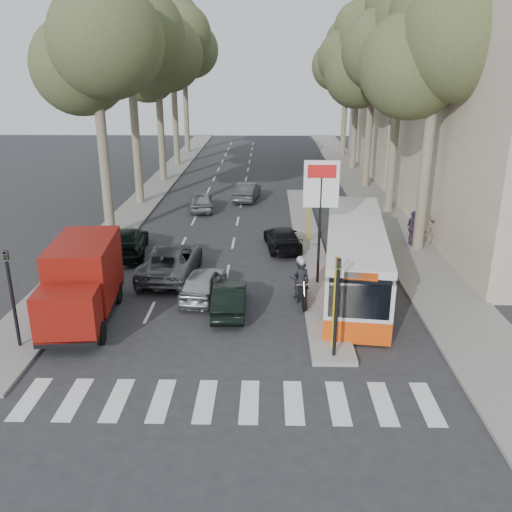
{
  "coord_description": "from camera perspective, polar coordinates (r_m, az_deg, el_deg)",
  "views": [
    {
      "loc": [
        0.99,
        -17.56,
        9.32
      ],
      "look_at": [
        0.51,
        4.33,
        1.6
      ],
      "focal_mm": 38.0,
      "sensor_mm": 36.0,
      "label": 1
    }
  ],
  "objects": [
    {
      "name": "ground",
      "position": [
        19.9,
        -1.76,
        -8.51
      ],
      "size": [
        120.0,
        120.0,
        0.0
      ],
      "primitive_type": "plane",
      "color": "#28282B",
      "rests_on": "ground"
    },
    {
      "name": "sidewalk_right",
      "position": [
        44.21,
        11.23,
        6.96
      ],
      "size": [
        3.2,
        70.0,
        0.12
      ],
      "primitive_type": "cube",
      "color": "gray",
      "rests_on": "ground"
    },
    {
      "name": "median_left",
      "position": [
        47.35,
        -9.8,
        7.86
      ],
      "size": [
        2.4,
        64.0,
        0.12
      ],
      "primitive_type": "cube",
      "color": "gray",
      "rests_on": "ground"
    },
    {
      "name": "traffic_island",
      "position": [
        30.1,
        5.5,
        1.45
      ],
      "size": [
        1.5,
        26.0,
        0.16
      ],
      "primitive_type": "cube",
      "color": "gray",
      "rests_on": "ground"
    },
    {
      "name": "building_far",
      "position": [
        53.57,
        17.79,
        17.14
      ],
      "size": [
        11.0,
        20.0,
        16.0
      ],
      "primitive_type": "cube",
      "color": "#B7A88E",
      "rests_on": "ground"
    },
    {
      "name": "billboard",
      "position": [
        23.35,
        6.8,
        5.37
      ],
      "size": [
        1.5,
        12.1,
        5.6
      ],
      "color": "yellow",
      "rests_on": "ground"
    },
    {
      "name": "traffic_light_island",
      "position": [
        17.59,
        8.55,
        -3.66
      ],
      "size": [
        0.16,
        0.41,
        3.6
      ],
      "color": "black",
      "rests_on": "ground"
    },
    {
      "name": "traffic_light_left",
      "position": [
        19.87,
        -24.49,
        -2.53
      ],
      "size": [
        0.16,
        0.41,
        3.6
      ],
      "color": "black",
      "rests_on": "ground"
    },
    {
      "name": "tree_l_a",
      "position": [
        30.98,
        -16.45,
        20.66
      ],
      "size": [
        7.4,
        7.2,
        14.1
      ],
      "color": "#6B604C",
      "rests_on": "ground"
    },
    {
      "name": "tree_l_b",
      "position": [
        38.76,
        -13.04,
        21.56
      ],
      "size": [
        7.4,
        7.2,
        14.88
      ],
      "color": "#6B604C",
      "rests_on": "ground"
    },
    {
      "name": "tree_l_c",
      "position": [
        46.51,
        -10.22,
        20.02
      ],
      "size": [
        7.4,
        7.2,
        13.71
      ],
      "color": "#6B604C",
      "rests_on": "ground"
    },
    {
      "name": "tree_l_d",
      "position": [
        54.45,
        -8.74,
        21.79
      ],
      "size": [
        7.4,
        7.2,
        15.66
      ],
      "color": "#6B604C",
      "rests_on": "ground"
    },
    {
      "name": "tree_l_e",
      "position": [
        62.33,
        -7.48,
        20.57
      ],
      "size": [
        7.4,
        7.2,
        14.49
      ],
      "color": "#6B604C",
      "rests_on": "ground"
    },
    {
      "name": "tree_r_a",
      "position": [
        28.86,
        18.88,
        20.57
      ],
      "size": [
        7.4,
        7.2,
        14.1
      ],
      "color": "#6B604C",
      "rests_on": "ground"
    },
    {
      "name": "tree_r_b",
      "position": [
        36.66,
        15.39,
        22.07
      ],
      "size": [
        7.4,
        7.2,
        15.27
      ],
      "color": "#6B604C",
      "rests_on": "ground"
    },
    {
      "name": "tree_r_c",
      "position": [
        44.4,
        12.41,
        19.48
      ],
      "size": [
        7.4,
        7.2,
        13.32
      ],
      "color": "#6B604C",
      "rests_on": "ground"
    },
    {
      "name": "tree_r_d",
      "position": [
        52.33,
        10.94,
        21.02
      ],
      "size": [
        7.4,
        7.2,
        14.88
      ],
      "color": "#6B604C",
      "rests_on": "ground"
    },
    {
      "name": "tree_r_e",
      "position": [
        60.24,
        9.72,
        20.18
      ],
      "size": [
        7.4,
        7.2,
        14.1
      ],
      "color": "#6B604C",
      "rests_on": "ground"
    },
    {
      "name": "silver_hatchback",
      "position": [
        23.01,
        -5.55,
        -2.83
      ],
      "size": [
        1.96,
        3.92,
        1.28
      ],
      "primitive_type": "imported",
      "rotation": [
        0.0,
        0.0,
        3.02
      ],
      "color": "#ADB1B5",
      "rests_on": "ground"
    },
    {
      "name": "dark_hatchback",
      "position": [
        21.57,
        -2.82,
        -4.45
      ],
      "size": [
        1.32,
        3.65,
        1.2
      ],
      "primitive_type": "imported",
      "rotation": [
        0.0,
        0.0,
        3.16
      ],
      "color": "black",
      "rests_on": "ground"
    },
    {
      "name": "queue_car_a",
      "position": [
        25.47,
        -8.97,
        -0.53
      ],
      "size": [
        2.56,
        5.32,
        1.46
      ],
      "primitive_type": "imported",
      "rotation": [
        0.0,
        0.0,
        3.12
      ],
      "color": "#54585D",
      "rests_on": "ground"
    },
    {
      "name": "queue_car_b",
      "position": [
        28.97,
        2.8,
        1.89
      ],
      "size": [
        2.2,
        4.34,
        1.21
      ],
      "primitive_type": "imported",
      "rotation": [
        0.0,
        0.0,
        3.27
      ],
      "color": "black",
      "rests_on": "ground"
    },
    {
      "name": "queue_car_c",
      "position": [
        37.0,
        -5.78,
        5.75
      ],
      "size": [
        1.97,
        3.9,
        1.27
      ],
      "primitive_type": "imported",
      "rotation": [
        0.0,
        0.0,
        3.27
      ],
      "color": "#95979C",
      "rests_on": "ground"
    },
    {
      "name": "queue_car_d",
      "position": [
        39.64,
        -0.93,
        6.81
      ],
      "size": [
        1.95,
        4.19,
        1.33
      ],
      "primitive_type": "imported",
      "rotation": [
        0.0,
        0.0,
        3.0
      ],
      "color": "#45474B",
      "rests_on": "ground"
    },
    {
      "name": "queue_car_e",
      "position": [
        28.86,
        -13.44,
        1.49
      ],
      "size": [
        2.6,
        5.03,
        1.4
      ],
      "primitive_type": "imported",
      "rotation": [
        0.0,
        0.0,
        3.28
      ],
      "color": "black",
      "rests_on": "ground"
    },
    {
      "name": "red_truck",
      "position": [
        21.57,
        -17.8,
        -2.51
      ],
      "size": [
        2.66,
        5.86,
        3.03
      ],
      "rotation": [
        0.0,
        0.0,
        0.1
      ],
      "color": "black",
      "rests_on": "ground"
    },
    {
      "name": "city_bus",
      "position": [
        23.95,
        10.33,
        0.09
      ],
      "size": [
        3.68,
        11.14,
        2.88
      ],
      "rotation": [
        0.0,
        0.0,
        -0.12
      ],
      "color": "#E4470C",
      "rests_on": "ground"
    },
    {
      "name": "motorcycle",
      "position": [
        22.48,
        4.69,
        -2.64
      ],
      "size": [
        0.9,
        2.32,
        1.98
      ],
      "rotation": [
        0.0,
        0.0,
        0.11
      ],
      "color": "black",
      "rests_on": "ground"
    },
    {
      "name": "pedestrian_near",
      "position": [
        30.32,
        16.18,
        2.84
      ],
      "size": [
        0.75,
        1.19,
        1.89
      ],
      "primitive_type": "imported",
      "rotation": [
        0.0,
        0.0,
        1.77
      ],
      "color": "#453550",
      "rests_on": "sidewalk_right"
    },
    {
      "name": "pedestrian_far",
      "position": [
        30.99,
        18.13,
        2.7
      ],
      "size": [
        1.11,
        0.71,
        1.59
      ],
      "primitive_type": "imported",
      "rotation": [
        0.0,
        0.0,
        3.41
      ],
      "color": "#65574C",
      "rests_on": "sidewalk_right"
    }
  ]
}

